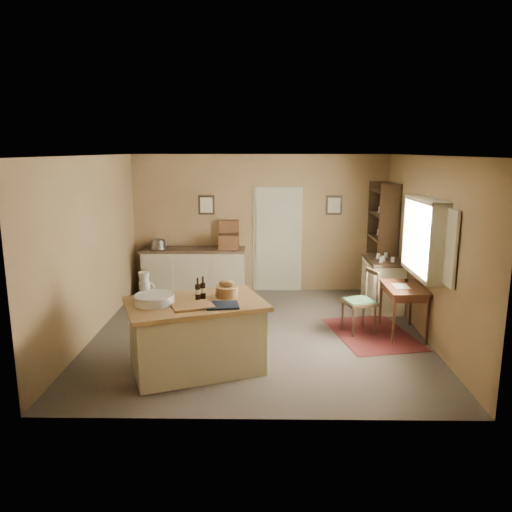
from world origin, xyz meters
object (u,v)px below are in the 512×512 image
(desk_chair, at_px, (359,302))
(right_cabinet, at_px, (383,283))
(work_island, at_px, (195,334))
(sideboard, at_px, (194,270))
(writing_desk, at_px, (404,292))
(shelving_unit, at_px, (385,241))

(desk_chair, height_order, right_cabinet, right_cabinet)
(work_island, xyz_separation_m, sideboard, (-0.48, 3.47, -0.00))
(work_island, relative_size, right_cabinet, 1.88)
(writing_desk, bearing_deg, desk_chair, 171.53)
(work_island, bearing_deg, sideboard, 77.32)
(desk_chair, bearing_deg, writing_desk, -25.27)
(right_cabinet, height_order, shelving_unit, shelving_unit)
(work_island, relative_size, sideboard, 0.99)
(sideboard, relative_size, writing_desk, 2.17)
(writing_desk, bearing_deg, work_island, -156.86)
(shelving_unit, bearing_deg, right_cabinet, -103.55)
(sideboard, distance_m, shelving_unit, 3.69)
(work_island, distance_m, sideboard, 3.51)
(desk_chair, relative_size, right_cabinet, 0.92)
(desk_chair, bearing_deg, shelving_unit, 50.07)
(shelving_unit, bearing_deg, work_island, -133.94)
(work_island, distance_m, shelving_unit, 4.59)
(desk_chair, xyz_separation_m, right_cabinet, (0.65, 1.24, -0.02))
(desk_chair, relative_size, shelving_unit, 0.44)
(sideboard, xyz_separation_m, writing_desk, (3.48, -2.19, 0.19))
(work_island, bearing_deg, right_cabinet, 20.55)
(work_island, bearing_deg, writing_desk, 2.52)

